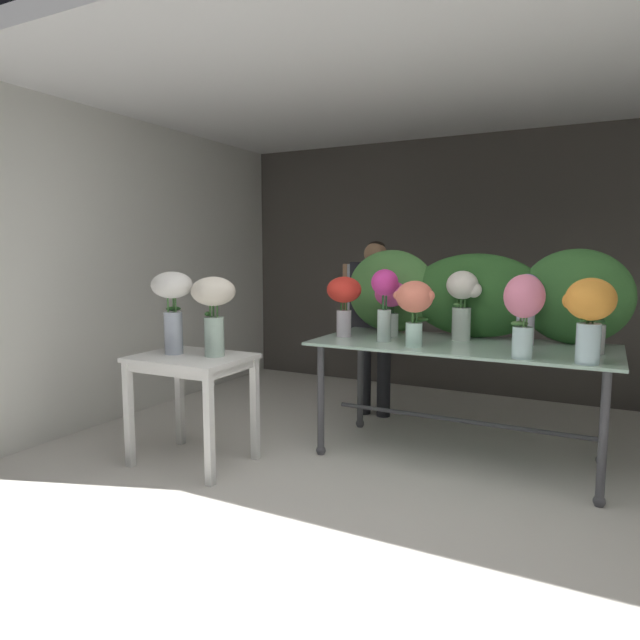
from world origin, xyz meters
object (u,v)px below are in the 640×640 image
Objects in this scene: display_table_glass at (460,361)px; vase_peach_carnations at (596,315)px; vase_coral_lilies at (415,304)px; vase_sunset_stock at (590,310)px; vase_magenta_ranunculus at (385,297)px; vase_white_roses_tall at (173,301)px; vase_cream_lisianthus_tall at (213,304)px; vase_scarlet_dahlias at (344,297)px; vase_fuchsia_anemones at (392,300)px; side_table_white at (192,370)px; vase_rosy_snapdragons at (524,306)px; vase_ivory_hydrangea at (462,299)px; vase_lilac_freesia at (526,304)px; florist at (374,309)px.

vase_peach_carnations reaches higher than display_table_glass.
vase_sunset_stock is at bearing -5.78° from vase_coral_lilies.
vase_magenta_ranunculus is 0.90× the size of vase_white_roses_tall.
display_table_glass is 1.74m from vase_cream_lisianthus_tall.
vase_coral_lilies is at bearing -17.49° from vase_scarlet_dahlias.
side_table_white is at bearing -135.88° from vase_fuchsia_anemones.
vase_fuchsia_anemones is 0.83× the size of vase_rosy_snapdragons.
vase_ivory_hydrangea is at bearing 3.05° from vase_fuchsia_anemones.
vase_fuchsia_anemones is 1.12m from vase_rosy_snapdragons.
vase_scarlet_dahlias is (-0.86, -0.07, 0.42)m from display_table_glass.
vase_rosy_snapdragons is at bearing -39.27° from display_table_glass.
vase_coral_lilies is 1.35m from vase_cream_lisianthus_tall.
vase_cream_lisianthus_tall is (-0.61, -0.77, -0.02)m from vase_scarlet_dahlias.
vase_lilac_freesia is (1.26, 0.19, -0.02)m from vase_scarlet_dahlias.
vase_magenta_ranunculus is at bearing -172.88° from vase_peach_carnations.
vase_coral_lilies reaches higher than display_table_glass.
vase_ivory_hydrangea is 1.74m from vase_cream_lisianthus_tall.
vase_scarlet_dahlias is 1.27m from vase_lilac_freesia.
display_table_glass is 2.63× the size of side_table_white.
vase_magenta_ranunculus is at bearing -163.01° from display_table_glass.
florist is 1.22m from vase_coral_lilies.
vase_sunset_stock is (1.05, -0.11, 0.02)m from vase_coral_lilies.
vase_magenta_ranunculus is at bearing -64.21° from florist.
side_table_white is 1.70× the size of vase_scarlet_dahlias.
vase_rosy_snapdragons is at bearing -12.70° from vase_scarlet_dahlias.
vase_lilac_freesia reaches higher than display_table_glass.
vase_peach_carnations is (0.86, -0.14, -0.05)m from vase_ivory_hydrangea.
vase_rosy_snapdragons is at bearing -134.90° from vase_peach_carnations.
vase_rosy_snapdragons reaches higher than vase_cream_lisianthus_tall.
florist reaches higher than vase_scarlet_dahlias.
display_table_glass is at bearing -77.48° from vase_ivory_hydrangea.
vase_white_roses_tall is (-2.56, -0.53, -0.01)m from vase_sunset_stock.
vase_scarlet_dahlias reaches higher than side_table_white.
vase_coral_lilies is (-0.25, -0.26, 0.41)m from display_table_glass.
vase_rosy_snapdragons reaches higher than vase_lilac_freesia.
vase_cream_lisianthus_tall is at bearing -128.38° from vase_scarlet_dahlias.
florist is 3.92× the size of vase_peach_carnations.
vase_scarlet_dahlias is 1.68m from vase_sunset_stock.
vase_sunset_stock is at bearing 11.81° from vase_cream_lisianthus_tall.
side_table_white is 0.48m from vase_cream_lisianthus_tall.
vase_lilac_freesia is at bearing 165.53° from vase_peach_carnations.
vase_scarlet_dahlias reaches higher than vase_fuchsia_anemones.
vase_sunset_stock is 0.90× the size of vase_cream_lisianthus_tall.
vase_lilac_freesia is (0.43, -0.03, -0.02)m from vase_ivory_hydrangea.
vase_ivory_hydrangea is 0.43m from vase_lilac_freesia.
vase_sunset_stock is at bearing -32.53° from florist.
side_table_white is at bearing -0.23° from vase_white_roses_tall.
vase_scarlet_dahlias is 0.79× the size of vase_white_roses_tall.
vase_ivory_hydrangea is (0.82, 0.22, 0.00)m from vase_scarlet_dahlias.
vase_magenta_ranunculus reaches higher than display_table_glass.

